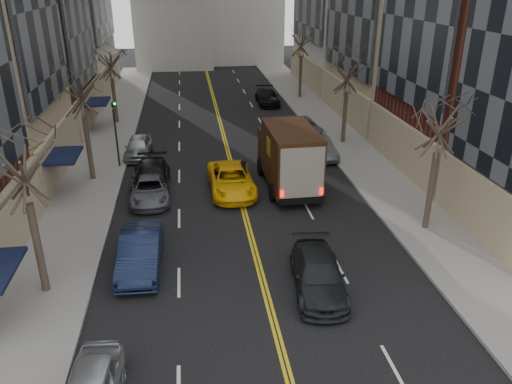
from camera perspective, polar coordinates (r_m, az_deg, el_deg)
sidewalk_left at (r=39.23m, az=-16.84°, el=5.22°), size 4.00×66.00×0.15m
sidewalk_right at (r=40.47m, az=9.31°, el=6.50°), size 4.00×66.00×0.15m
tree_lf_near at (r=19.71m, az=-25.60°, el=4.73°), size 3.20×3.20×8.41m
tree_lf_mid at (r=30.95m, az=-19.64°, el=12.60°), size 3.20×3.20×8.91m
tree_lf_far at (r=43.70m, az=-16.46°, el=15.15°), size 3.20×3.20×8.12m
tree_rt_near at (r=24.47m, az=20.69°, el=9.43°), size 3.20×3.20×8.71m
tree_rt_mid at (r=37.18m, az=10.54°, el=14.55°), size 3.20×3.20×8.32m
tree_rt_far at (r=51.45m, az=5.28°, el=17.96°), size 3.20×3.20×9.11m
traffic_signal at (r=33.47m, az=-15.79°, el=7.16°), size 0.29×0.26×4.70m
ups_truck at (r=29.57m, az=3.75°, el=4.02°), size 2.97×7.01×3.81m
observer_sedan at (r=20.59m, az=7.11°, el=-9.35°), size 2.45×5.03×1.41m
taxi at (r=29.28m, az=-2.84°, el=1.41°), size 2.67×5.53×1.52m
pedestrian at (r=29.54m, az=-1.34°, el=2.02°), size 0.60×0.77×1.88m
parked_lf_b at (r=22.37m, az=-13.05°, el=-6.62°), size 1.83×4.93×1.61m
parked_lf_c at (r=28.89m, az=-12.03°, el=0.33°), size 2.34×4.74×1.30m
parked_lf_d at (r=30.17m, az=-11.90°, el=1.61°), size 2.16×5.29×1.53m
parked_lf_e at (r=36.01m, az=-13.30°, el=5.05°), size 1.95×4.29×1.43m
parked_rt_a at (r=35.25m, az=7.33°, el=5.04°), size 1.79×4.22×1.35m
parked_rt_b at (r=39.83m, az=5.51°, el=7.36°), size 2.86×5.26×1.40m
parked_rt_c at (r=49.79m, az=1.31°, el=10.83°), size 2.12×5.03×1.45m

